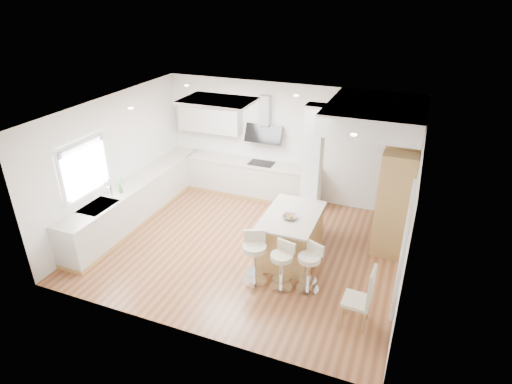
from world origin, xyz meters
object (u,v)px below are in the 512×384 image
at_px(peninsula, 291,235).
at_px(bar_stool_a, 255,255).
at_px(dining_chair, 364,296).
at_px(bar_stool_c, 309,265).
at_px(bar_stool_b, 282,264).

bearing_deg(peninsula, bar_stool_a, -110.30).
bearing_deg(peninsula, dining_chair, -41.65).
height_order(peninsula, bar_stool_a, peninsula).
bearing_deg(bar_stool_a, bar_stool_c, -12.52).
xyz_separation_m(bar_stool_a, bar_stool_c, (0.96, 0.13, -0.04)).
bearing_deg(bar_stool_b, bar_stool_c, 28.99).
xyz_separation_m(bar_stool_a, bar_stool_b, (0.51, 0.00, -0.05)).
height_order(peninsula, bar_stool_b, peninsula).
distance_m(bar_stool_a, bar_stool_c, 0.97).
relative_size(bar_stool_a, bar_stool_b, 1.09).
relative_size(bar_stool_b, dining_chair, 0.84).
distance_m(bar_stool_c, dining_chair, 1.12).
bearing_deg(peninsula, bar_stool_b, -81.86).
height_order(bar_stool_a, bar_stool_b, bar_stool_a).
xyz_separation_m(bar_stool_a, dining_chair, (1.95, -0.41, 0.02)).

